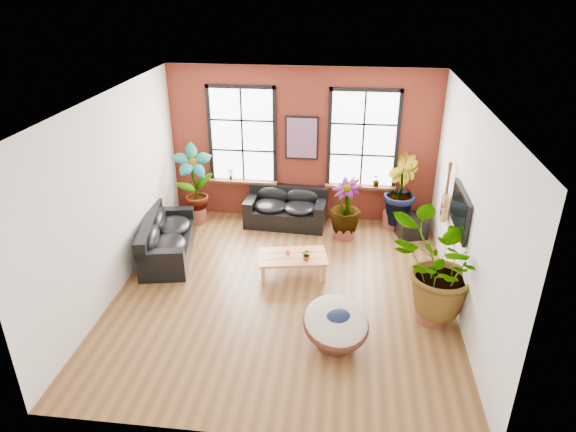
# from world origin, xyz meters

# --- Properties ---
(room) EXTENTS (6.04, 6.54, 3.54)m
(room) POSITION_xyz_m (0.00, 0.15, 1.75)
(room) COLOR brown
(room) RESTS_ON ground
(sofa_back) EXTENTS (1.86, 0.99, 0.83)m
(sofa_back) POSITION_xyz_m (-0.30, 2.82, 0.38)
(sofa_back) COLOR black
(sofa_back) RESTS_ON ground
(sofa_left) EXTENTS (1.28, 2.24, 0.84)m
(sofa_left) POSITION_xyz_m (-2.57, 1.03, 0.38)
(sofa_left) COLOR black
(sofa_left) RESTS_ON ground
(coffee_table) EXTENTS (1.39, 0.95, 0.50)m
(coffee_table) POSITION_xyz_m (0.09, 0.62, 0.36)
(coffee_table) COLOR #D1824B
(coffee_table) RESTS_ON ground
(papasan_chair) EXTENTS (1.35, 1.35, 0.77)m
(papasan_chair) POSITION_xyz_m (0.98, -1.36, 0.40)
(papasan_chair) COLOR #51291D
(papasan_chair) RESTS_ON ground
(poster) EXTENTS (0.74, 0.06, 0.98)m
(poster) POSITION_xyz_m (0.00, 3.18, 1.95)
(poster) COLOR black
(poster) RESTS_ON room
(tv_wall_unit) EXTENTS (0.13, 1.86, 1.20)m
(tv_wall_unit) POSITION_xyz_m (2.93, 0.60, 1.54)
(tv_wall_unit) COLOR black
(tv_wall_unit) RESTS_ON room
(media_box) EXTENTS (0.71, 0.64, 0.50)m
(media_box) POSITION_xyz_m (2.50, 2.50, 0.25)
(media_box) COLOR black
(media_box) RESTS_ON ground
(pot_back_left) EXTENTS (0.64, 0.64, 0.36)m
(pot_back_left) POSITION_xyz_m (-2.40, 2.65, 0.18)
(pot_back_left) COLOR brown
(pot_back_left) RESTS_ON ground
(pot_back_right) EXTENTS (0.66, 0.66, 0.38)m
(pot_back_right) POSITION_xyz_m (2.16, 2.92, 0.19)
(pot_back_right) COLOR brown
(pot_back_right) RESTS_ON ground
(pot_right_wall) EXTENTS (0.64, 0.64, 0.39)m
(pot_right_wall) POSITION_xyz_m (2.55, -0.52, 0.19)
(pot_right_wall) COLOR brown
(pot_right_wall) RESTS_ON ground
(pot_mid) EXTENTS (0.48, 0.48, 0.32)m
(pot_mid) POSITION_xyz_m (1.04, 2.28, 0.16)
(pot_mid) COLOR brown
(pot_mid) RESTS_ON ground
(floor_plant_back_left) EXTENTS (1.07, 0.93, 1.70)m
(floor_plant_back_left) POSITION_xyz_m (-2.38, 2.65, 1.00)
(floor_plant_back_left) COLOR #144913
(floor_plant_back_left) RESTS_ON ground
(floor_plant_back_right) EXTENTS (0.85, 0.98, 1.56)m
(floor_plant_back_right) POSITION_xyz_m (2.20, 2.91, 0.93)
(floor_plant_back_right) COLOR #144913
(floor_plant_back_right) RESTS_ON ground
(floor_plant_right_wall) EXTENTS (1.96, 1.86, 1.70)m
(floor_plant_right_wall) POSITION_xyz_m (2.57, -0.56, 1.01)
(floor_plant_right_wall) COLOR #144913
(floor_plant_right_wall) RESTS_ON ground
(floor_plant_mid) EXTENTS (0.95, 0.95, 1.20)m
(floor_plant_mid) POSITION_xyz_m (1.04, 2.31, 0.74)
(floor_plant_mid) COLOR #144913
(floor_plant_mid) RESTS_ON ground
(table_plant) EXTENTS (0.22, 0.19, 0.23)m
(table_plant) POSITION_xyz_m (0.37, 0.49, 0.53)
(table_plant) COLOR #144913
(table_plant) RESTS_ON coffee_table
(sill_plant_left) EXTENTS (0.17, 0.17, 0.27)m
(sill_plant_left) POSITION_xyz_m (-1.65, 3.13, 1.04)
(sill_plant_left) COLOR #144913
(sill_plant_left) RESTS_ON room
(sill_plant_right) EXTENTS (0.19, 0.19, 0.27)m
(sill_plant_right) POSITION_xyz_m (1.70, 3.13, 1.04)
(sill_plant_right) COLOR #144913
(sill_plant_right) RESTS_ON room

